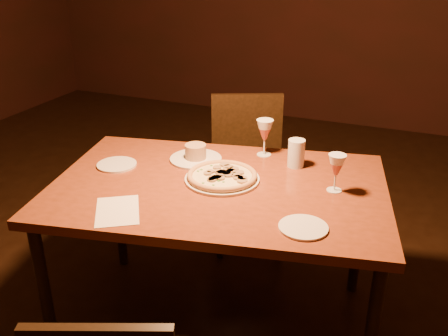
% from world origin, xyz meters
% --- Properties ---
extents(dining_table, '(1.55, 1.16, 0.75)m').
position_xyz_m(dining_table, '(0.29, 0.30, 0.68)').
color(dining_table, brown).
rests_on(dining_table, floor).
extents(chair_far, '(0.56, 0.56, 0.88)m').
position_xyz_m(chair_far, '(0.13, 1.11, 0.49)').
color(chair_far, black).
rests_on(chair_far, floor).
extents(pizza_plate, '(0.32, 0.32, 0.03)m').
position_xyz_m(pizza_plate, '(0.29, 0.34, 0.77)').
color(pizza_plate, silver).
rests_on(pizza_plate, dining_table).
extents(ramekin_saucer, '(0.24, 0.24, 0.08)m').
position_xyz_m(ramekin_saucer, '(0.09, 0.50, 0.77)').
color(ramekin_saucer, silver).
rests_on(ramekin_saucer, dining_table).
extents(wine_glass_far, '(0.08, 0.08, 0.18)m').
position_xyz_m(wine_glass_far, '(0.37, 0.68, 0.84)').
color(wine_glass_far, '#B3524A').
rests_on(wine_glass_far, dining_table).
extents(wine_glass_right, '(0.07, 0.07, 0.16)m').
position_xyz_m(wine_glass_right, '(0.75, 0.43, 0.83)').
color(wine_glass_right, '#B3524A').
rests_on(wine_glass_right, dining_table).
extents(water_tumbler, '(0.08, 0.08, 0.13)m').
position_xyz_m(water_tumbler, '(0.54, 0.61, 0.81)').
color(water_tumbler, silver).
rests_on(water_tumbler, dining_table).
extents(side_plate_left, '(0.18, 0.18, 0.01)m').
position_xyz_m(side_plate_left, '(-0.22, 0.30, 0.75)').
color(side_plate_left, silver).
rests_on(side_plate_left, dining_table).
extents(side_plate_near, '(0.18, 0.18, 0.01)m').
position_xyz_m(side_plate_near, '(0.71, 0.08, 0.75)').
color(side_plate_near, silver).
rests_on(side_plate_near, dining_table).
extents(menu_card, '(0.26, 0.28, 0.00)m').
position_xyz_m(menu_card, '(0.03, -0.06, 0.75)').
color(menu_card, white).
rests_on(menu_card, dining_table).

